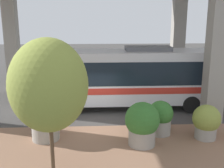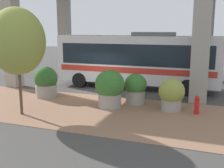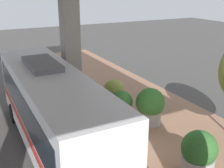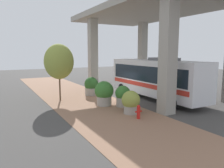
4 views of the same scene
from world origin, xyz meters
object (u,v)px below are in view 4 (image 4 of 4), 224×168
(bus, at_px, (155,77))
(planter_front, at_px, (123,96))
(fire_hydrant, at_px, (139,112))
(planter_extra, at_px, (131,102))
(street_tree_near, at_px, (59,62))
(planter_back, at_px, (104,93))
(planter_middle, at_px, (91,86))

(bus, height_order, planter_front, bus)
(fire_hydrant, bearing_deg, bus, 41.38)
(planter_extra, height_order, street_tree_near, street_tree_near)
(bus, distance_m, fire_hydrant, 6.53)
(planter_front, bearing_deg, planter_extra, -106.35)
(planter_front, relative_size, planter_back, 0.85)
(planter_middle, bearing_deg, planter_back, -100.14)
(bus, bearing_deg, planter_extra, -146.66)
(planter_extra, relative_size, street_tree_near, 0.33)
(fire_hydrant, bearing_deg, planter_middle, 86.78)
(bus, distance_m, planter_back, 5.14)
(planter_back, height_order, street_tree_near, street_tree_near)
(fire_hydrant, bearing_deg, planter_extra, 79.53)
(bus, xyz_separation_m, fire_hydrant, (-4.76, -4.19, -1.55))
(bus, relative_size, planter_middle, 5.92)
(planter_front, distance_m, street_tree_near, 6.27)
(planter_front, height_order, street_tree_near, street_tree_near)
(bus, distance_m, planter_front, 4.25)
(planter_middle, bearing_deg, planter_extra, -92.00)
(planter_back, xyz_separation_m, planter_extra, (0.51, -2.99, -0.17))
(planter_back, bearing_deg, fire_hydrant, -86.14)
(street_tree_near, bearing_deg, planter_extra, -64.45)
(planter_front, xyz_separation_m, street_tree_near, (-3.64, 4.44, 2.53))
(planter_back, bearing_deg, planter_front, -43.58)
(planter_front, bearing_deg, fire_hydrant, -104.14)
(fire_hydrant, distance_m, planter_extra, 1.28)
(fire_hydrant, xyz_separation_m, planter_front, (0.80, 3.17, 0.38))
(planter_back, relative_size, street_tree_near, 0.40)
(planter_front, height_order, planter_middle, planter_middle)
(bus, distance_m, planter_middle, 6.14)
(planter_front, bearing_deg, bus, 14.47)
(planter_back, xyz_separation_m, street_tree_near, (-2.55, 3.41, 2.37))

